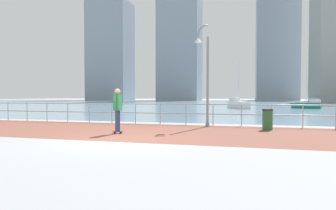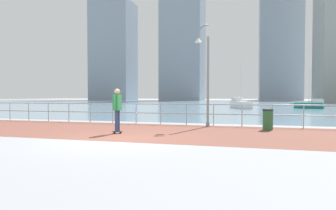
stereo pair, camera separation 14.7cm
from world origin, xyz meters
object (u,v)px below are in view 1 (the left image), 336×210
object	(u,v)px
lamppost	(205,70)
skateboarder	(118,107)
sailboat_teal	(307,105)
trash_bin	(267,119)
sailboat_red	(238,104)

from	to	relation	value
lamppost	skateboarder	world-z (taller)	lamppost
skateboarder	lamppost	bearing A→B (deg)	48.46
skateboarder	sailboat_teal	world-z (taller)	sailboat_teal
lamppost	trash_bin	world-z (taller)	lamppost
lamppost	sailboat_red	xyz separation A→B (m)	(1.19, 21.81, -2.22)
lamppost	sailboat_teal	xyz separation A→B (m)	(9.27, 23.93, -2.32)
sailboat_red	sailboat_teal	size ratio (longest dim) A/B	1.24
sailboat_red	sailboat_teal	distance (m)	8.36
lamppost	trash_bin	bearing A→B (deg)	-10.63
lamppost	sailboat_red	size ratio (longest dim) A/B	0.89
trash_bin	sailboat_teal	world-z (taller)	sailboat_teal
lamppost	trash_bin	distance (m)	3.71
lamppost	sailboat_red	world-z (taller)	sailboat_red
trash_bin	sailboat_red	size ratio (longest dim) A/B	0.17
skateboarder	trash_bin	bearing A→B (deg)	25.98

